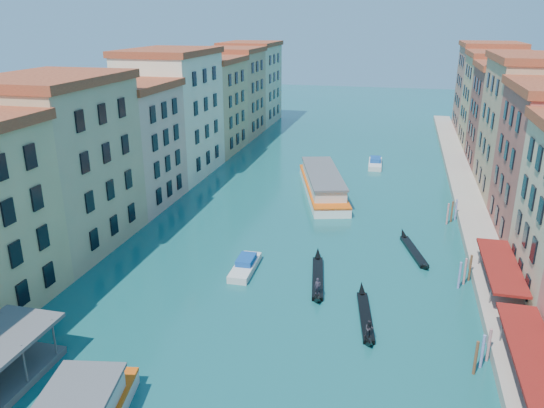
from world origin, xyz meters
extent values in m
cube|color=tan|center=(-26.00, 39.50, 9.50)|extent=(12.00, 17.00, 19.00)
cube|color=maroon|center=(-26.00, 39.50, 19.50)|extent=(12.80, 17.40, 1.00)
cube|color=tan|center=(-26.00, 55.00, 8.25)|extent=(12.00, 14.00, 16.50)
cube|color=maroon|center=(-26.00, 55.00, 17.00)|extent=(12.80, 14.40, 1.00)
cube|color=beige|center=(-26.00, 71.00, 10.00)|extent=(12.00, 18.00, 20.00)
cube|color=maroon|center=(-26.00, 71.00, 20.50)|extent=(12.80, 18.40, 1.00)
cube|color=tan|center=(-26.00, 88.00, 8.75)|extent=(12.00, 16.00, 17.50)
cube|color=maroon|center=(-26.00, 88.00, 18.00)|extent=(12.80, 16.40, 1.00)
cube|color=tan|center=(-26.00, 103.50, 9.25)|extent=(12.00, 15.00, 18.50)
cube|color=maroon|center=(-26.00, 103.50, 19.00)|extent=(12.80, 15.40, 1.00)
cube|color=#CCB58D|center=(-26.00, 119.50, 9.50)|extent=(12.00, 17.00, 19.00)
cube|color=maroon|center=(-26.00, 119.50, 19.50)|extent=(12.80, 17.40, 1.00)
cube|color=tan|center=(30.00, 71.00, 10.00)|extent=(12.00, 18.00, 20.00)
cube|color=maroon|center=(30.00, 71.00, 20.50)|extent=(12.80, 18.40, 1.00)
cube|color=brown|center=(30.00, 87.50, 8.75)|extent=(12.00, 15.00, 17.50)
cube|color=maroon|center=(30.00, 87.50, 18.00)|extent=(12.80, 15.40, 1.00)
cube|color=tan|center=(30.00, 103.00, 9.25)|extent=(12.00, 16.00, 18.50)
cube|color=maroon|center=(30.00, 103.00, 19.00)|extent=(12.80, 16.40, 1.00)
cube|color=#A46955|center=(30.00, 119.50, 9.75)|extent=(12.00, 17.00, 19.50)
cube|color=maroon|center=(30.00, 119.50, 20.00)|extent=(12.80, 17.40, 1.00)
cube|color=#A99988|center=(22.00, 65.00, 0.50)|extent=(4.00, 140.00, 1.00)
cube|color=maroon|center=(22.20, 23.50, 3.00)|extent=(3.20, 15.30, 0.25)
cylinder|color=#59595B|center=(20.80, 28.60, 1.50)|extent=(0.12, 0.12, 3.00)
cube|color=maroon|center=(22.20, 39.00, 3.00)|extent=(3.20, 12.60, 0.25)
cylinder|color=#59595B|center=(20.80, 34.80, 1.50)|extent=(0.12, 0.12, 3.00)
cylinder|color=#59595B|center=(20.80, 43.20, 1.50)|extent=(0.12, 0.12, 3.00)
cylinder|color=brown|center=(18.50, 25.00, 1.30)|extent=(0.24, 0.24, 3.20)
cylinder|color=brown|center=(19.10, 26.00, 1.30)|extent=(0.24, 0.24, 3.20)
cylinder|color=brown|center=(19.70, 27.00, 1.30)|extent=(0.24, 0.24, 3.20)
cylinder|color=brown|center=(18.50, 39.00, 1.30)|extent=(0.24, 0.24, 3.20)
cylinder|color=brown|center=(19.10, 40.00, 1.30)|extent=(0.24, 0.24, 3.20)
cylinder|color=brown|center=(19.70, 41.00, 1.30)|extent=(0.24, 0.24, 3.20)
cylinder|color=brown|center=(18.50, 57.00, 1.30)|extent=(0.24, 0.24, 3.20)
cylinder|color=brown|center=(19.10, 58.00, 1.30)|extent=(0.24, 0.24, 3.20)
cylinder|color=brown|center=(19.70, 59.00, 1.30)|extent=(0.24, 0.24, 3.20)
cube|color=white|center=(0.55, 66.28, 0.68)|extent=(11.08, 23.21, 1.36)
cube|color=beige|center=(0.55, 66.28, 2.15)|extent=(9.30, 18.69, 1.81)
cube|color=#59595B|center=(0.55, 66.28, 3.23)|extent=(9.79, 19.33, 0.28)
cube|color=#E8570D|center=(0.55, 66.28, 1.30)|extent=(11.14, 23.23, 0.28)
cube|color=black|center=(4.40, 37.45, 0.22)|extent=(2.48, 9.09, 0.45)
cone|color=black|center=(3.62, 42.40, 0.60)|extent=(1.20, 2.13, 1.68)
cone|color=black|center=(5.17, 32.50, 0.50)|extent=(1.15, 1.79, 1.48)
imported|color=#2B2633|center=(4.98, 33.68, 1.27)|extent=(0.69, 0.51, 1.73)
cube|color=black|center=(9.80, 31.01, 0.20)|extent=(2.25, 8.28, 0.41)
cone|color=black|center=(9.10, 35.52, 0.55)|extent=(1.09, 1.94, 1.53)
cone|color=black|center=(10.50, 26.50, 0.46)|extent=(1.04, 1.63, 1.35)
imported|color=#26232A|center=(10.33, 27.58, 1.15)|extent=(0.85, 0.71, 1.58)
cube|color=black|center=(14.19, 46.66, 0.20)|extent=(3.24, 8.10, 0.41)
cone|color=black|center=(12.93, 51.00, 0.54)|extent=(1.29, 1.97, 1.52)
cone|color=black|center=(15.46, 42.31, 0.45)|extent=(1.20, 1.67, 1.34)
cube|color=silver|center=(-3.56, 37.69, 0.38)|extent=(2.24, 6.72, 0.76)
cube|color=#124493|center=(-3.57, 38.17, 1.05)|extent=(1.78, 2.90, 0.67)
cube|color=silver|center=(7.63, 83.78, 0.42)|extent=(2.57, 7.38, 0.83)
cube|color=#124493|center=(7.61, 84.30, 1.15)|extent=(2.00, 3.20, 0.73)
camera|label=1|loc=(11.50, -11.71, 25.97)|focal=35.00mm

